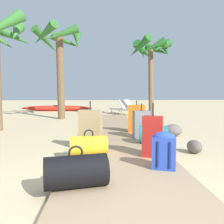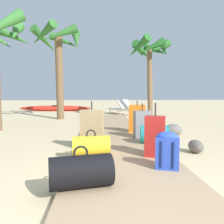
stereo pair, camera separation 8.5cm
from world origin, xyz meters
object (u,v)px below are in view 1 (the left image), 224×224
backpack_blue (164,149)px  duffel_bag_black (76,171)px  suitcase_orange (137,119)px  suitcase_red (153,136)px  kayak (57,108)px  duffel_bag_yellow (89,145)px  palm_tree_far_right (151,53)px  palm_tree_far_left (59,49)px  lounge_chair (122,108)px  duffel_bag_teal (153,134)px  suitcase_tan (90,128)px  suitcase_grey (141,124)px

backpack_blue → duffel_bag_black: bearing=-154.0°
suitcase_orange → duffel_bag_black: (-1.23, -3.46, -0.18)m
suitcase_red → kayak: (-3.48, 10.66, -0.24)m
duffel_bag_black → duffel_bag_yellow: (0.08, 1.33, -0.02)m
palm_tree_far_right → palm_tree_far_left: size_ratio=0.91×
duffel_bag_yellow → lounge_chair: lounge_chair is taller
duffel_bag_yellow → backpack_blue: bearing=-36.7°
duffel_bag_teal → suitcase_orange: bearing=95.5°
backpack_blue → palm_tree_far_right: (1.44, 7.20, 2.50)m
suitcase_tan → duffel_bag_teal: suitcase_tan is taller
suitcase_red → lounge_chair: suitcase_red is taller
suitcase_grey → palm_tree_far_left: 5.85m
suitcase_tan → suitcase_orange: (1.15, 1.50, 0.01)m
backpack_blue → lounge_chair: size_ratio=0.31×
suitcase_grey → duffel_bag_teal: suitcase_grey is taller
suitcase_orange → duffel_bag_black: size_ratio=1.13×
kayak → duffel_bag_yellow: bearing=-76.9°
duffel_bag_black → backpack_blue: bearing=26.0°
suitcase_orange → kayak: 9.11m
duffel_bag_black → duffel_bag_teal: size_ratio=1.21×
suitcase_grey → backpack_blue: bearing=-92.3°
lounge_chair → palm_tree_far_left: bearing=-142.4°
duffel_bag_yellow → palm_tree_far_left: 6.71m
suitcase_tan → duffel_bag_teal: size_ratio=1.43×
suitcase_grey → duffel_bag_teal: size_ratio=1.30×
suitcase_red → palm_tree_far_left: 7.09m
suitcase_tan → palm_tree_far_right: (2.48, 5.79, 2.42)m
backpack_blue → lounge_chair: (0.29, 8.91, -0.02)m
backpack_blue → palm_tree_far_left: bearing=110.4°
duffel_bag_black → lounge_chair: 9.57m
suitcase_grey → backpack_blue: size_ratio=1.54×
backpack_blue → duffel_bag_teal: (0.23, 1.59, -0.08)m
suitcase_red → suitcase_tan: (-1.04, 0.79, 0.02)m
suitcase_red → suitcase_grey: (0.10, 1.56, -0.02)m
palm_tree_far_left → lounge_chair: bearing=37.6°
suitcase_orange → duffel_bag_yellow: suitcase_orange is taller
duffel_bag_teal → palm_tree_far_right: 6.29m
suitcase_grey → duffel_bag_yellow: (-1.14, -1.39, -0.15)m
duffel_bag_black → kayak: size_ratio=0.17×
suitcase_tan → palm_tree_far_right: size_ratio=0.25×
suitcase_red → suitcase_grey: suitcase_red is taller
suitcase_red → duffel_bag_black: 1.62m
suitcase_red → kayak: suitcase_red is taller
duffel_bag_black → backpack_blue: 1.26m
suitcase_grey → lounge_chair: size_ratio=0.47×
duffel_bag_yellow → palm_tree_far_left: size_ratio=0.17×
suitcase_grey → backpack_blue: (-0.09, -2.17, -0.04)m
lounge_chair → kayak: (-3.78, 2.37, -0.16)m
suitcase_orange → backpack_blue: (-0.10, -2.91, -0.09)m
suitcase_tan → backpack_blue: size_ratio=1.70×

